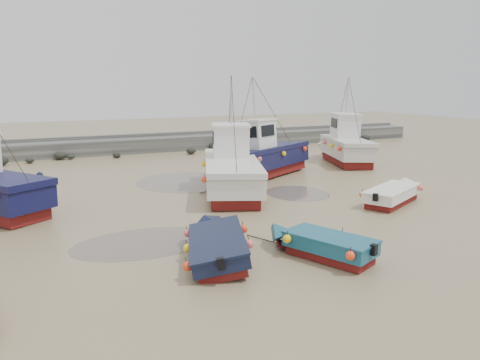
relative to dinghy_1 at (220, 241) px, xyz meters
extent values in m
plane|color=#8E7C56|center=(1.61, 3.74, -0.54)|extent=(120.00, 120.00, 0.00)
cube|color=slate|center=(1.61, 25.74, 0.06)|extent=(60.00, 2.20, 1.20)
cube|color=slate|center=(1.61, 26.95, 0.78)|extent=(60.00, 0.60, 0.25)
ellipsoid|color=black|center=(6.71, 22.76, -0.25)|extent=(0.84, 0.86, 0.51)
ellipsoid|color=black|center=(9.40, 24.30, -0.20)|extent=(0.98, 1.07, 0.72)
ellipsoid|color=black|center=(15.77, 23.28, -0.27)|extent=(0.78, 0.90, 0.59)
ellipsoid|color=black|center=(24.64, 23.53, -0.30)|extent=(0.68, 0.72, 0.52)
ellipsoid|color=black|center=(20.53, 23.01, -0.33)|extent=(0.60, 0.70, 0.31)
ellipsoid|color=black|center=(-3.47, 24.20, -0.19)|extent=(0.99, 0.80, 0.58)
ellipsoid|color=black|center=(13.80, 23.51, -0.35)|extent=(0.54, 0.46, 0.30)
ellipsoid|color=black|center=(11.29, 23.71, -0.33)|extent=(0.61, 0.47, 0.46)
ellipsoid|color=black|center=(25.89, 23.89, -0.22)|extent=(0.92, 0.97, 0.58)
ellipsoid|color=black|center=(-2.70, 24.01, -0.33)|extent=(0.61, 0.53, 0.32)
ellipsoid|color=black|center=(12.60, 24.34, -0.31)|extent=(0.67, 0.55, 0.43)
ellipsoid|color=black|center=(-7.57, 23.08, -0.16)|extent=(1.09, 0.88, 0.72)
ellipsoid|color=black|center=(-5.64, 23.39, -0.31)|extent=(0.65, 0.60, 0.37)
ellipsoid|color=black|center=(11.07, 23.13, -0.23)|extent=(0.88, 0.64, 0.62)
ellipsoid|color=black|center=(0.68, 23.34, -0.32)|extent=(0.64, 0.62, 0.48)
ellipsoid|color=black|center=(9.45, 24.16, -0.35)|extent=(0.55, 0.45, 0.29)
cylinder|color=#5F554B|center=(-2.04, 2.44, -0.54)|extent=(5.43, 5.43, 0.01)
cylinder|color=#5F554B|center=(7.36, 6.92, -0.54)|extent=(3.32, 3.32, 0.01)
cylinder|color=#5F554B|center=(2.85, 12.35, -0.54)|extent=(6.01, 6.01, 0.01)
cube|color=maroon|center=(-0.11, -0.35, -0.39)|extent=(2.60, 4.00, 0.30)
cube|color=black|center=(-0.11, -0.35, -0.02)|extent=(2.94, 4.34, 0.45)
pyramid|color=black|center=(0.63, 1.87, 0.43)|extent=(1.90, 1.24, 0.90)
cube|color=brown|center=(-0.11, -0.35, 0.15)|extent=(2.40, 3.63, 0.10)
cube|color=black|center=(-0.11, -0.35, 0.24)|extent=(3.03, 4.45, 0.07)
cube|color=black|center=(-0.78, -2.33, 0.16)|extent=(0.27, 0.24, 0.35)
cylinder|color=black|center=(0.93, 2.77, -0.51)|extent=(0.67, 1.91, 0.04)
sphere|color=#FF421E|center=(-1.57, -1.54, 0.09)|extent=(0.30, 0.30, 0.30)
sphere|color=#FF421E|center=(0.58, -1.42, 0.09)|extent=(0.30, 0.30, 0.30)
sphere|color=#FF421E|center=(-1.06, -0.03, 0.09)|extent=(0.30, 0.30, 0.30)
sphere|color=#FF421E|center=(1.09, 0.08, 0.09)|extent=(0.30, 0.30, 0.30)
sphere|color=#FF421E|center=(-0.56, 1.47, 0.09)|extent=(0.30, 0.30, 0.30)
cube|color=maroon|center=(3.27, -1.81, -0.39)|extent=(2.20, 3.03, 0.30)
cube|color=#18526A|center=(3.27, -1.81, -0.02)|extent=(2.47, 3.30, 0.45)
pyramid|color=#18526A|center=(2.53, -0.12, 0.43)|extent=(1.54, 1.21, 0.90)
cube|color=brown|center=(3.27, -1.81, 0.15)|extent=(2.02, 2.75, 0.10)
cube|color=#18526A|center=(3.27, -1.81, 0.24)|extent=(2.55, 3.38, 0.07)
cube|color=black|center=(3.91, -3.25, 0.16)|extent=(0.27, 0.25, 0.35)
cylinder|color=black|center=(2.19, 0.63, -0.51)|extent=(0.85, 1.85, 0.04)
sphere|color=#FF421E|center=(3.02, -3.23, 0.09)|extent=(0.30, 0.30, 0.30)
sphere|color=#FF421E|center=(4.01, -1.49, 0.09)|extent=(0.30, 0.30, 0.30)
sphere|color=#FF421E|center=(2.05, -1.05, 0.09)|extent=(0.30, 0.30, 0.30)
cube|color=maroon|center=(10.39, 3.02, -0.39)|extent=(3.74, 2.70, 0.30)
cube|color=white|center=(10.39, 3.02, -0.02)|extent=(4.07, 3.01, 0.45)
pyramid|color=white|center=(12.41, 4.01, 0.43)|extent=(1.29, 1.65, 0.90)
cube|color=brown|center=(10.39, 3.02, 0.15)|extent=(3.40, 2.48, 0.10)
cube|color=white|center=(10.39, 3.02, 0.24)|extent=(4.18, 3.10, 0.07)
cube|color=black|center=(8.60, 2.14, 0.16)|extent=(0.26, 0.28, 0.35)
cylinder|color=black|center=(13.24, 4.42, -0.51)|extent=(1.81, 0.92, 0.04)
sphere|color=#FF421E|center=(8.65, 3.12, 0.09)|extent=(0.30, 0.30, 0.30)
sphere|color=#FF421E|center=(12.13, 2.91, 0.09)|extent=(0.30, 0.30, 0.30)
sphere|color=#ED6261|center=(-5.77, 8.83, 0.84)|extent=(0.30, 0.30, 0.30)
cube|color=maroon|center=(4.13, 8.43, -0.27)|extent=(4.72, 7.75, 0.55)
cube|color=silver|center=(4.13, 8.43, 0.48)|extent=(5.29, 8.40, 0.95)
pyramid|color=silver|center=(5.69, 12.67, 1.18)|extent=(3.05, 2.27, 1.40)
cube|color=brown|center=(4.13, 8.43, 1.00)|extent=(5.12, 8.19, 0.08)
cube|color=silver|center=(4.13, 8.43, 1.14)|extent=(5.40, 8.59, 0.30)
cube|color=white|center=(4.50, 9.44, 2.11)|extent=(2.48, 2.53, 1.70)
cube|color=white|center=(4.50, 9.44, 3.02)|extent=(2.67, 2.74, 0.12)
cube|color=black|center=(4.85, 10.40, 2.36)|extent=(1.54, 0.60, 0.68)
cylinder|color=#B7B7B2|center=(4.50, 9.44, 4.38)|extent=(0.10, 0.10, 2.60)
cylinder|color=black|center=(6.10, 13.79, -0.51)|extent=(1.08, 2.83, 0.05)
sphere|color=#ED6261|center=(1.65, 5.97, 0.84)|extent=(0.30, 0.30, 0.30)
sphere|color=#ED6261|center=(5.16, 6.93, 0.84)|extent=(0.30, 0.30, 0.30)
sphere|color=#ED6261|center=(3.10, 9.92, 0.84)|extent=(0.30, 0.30, 0.30)
sphere|color=#ED6261|center=(6.61, 10.89, 0.84)|extent=(0.30, 0.30, 0.30)
cube|color=maroon|center=(8.24, 12.11, -0.27)|extent=(6.62, 4.97, 0.55)
cube|color=#111237|center=(8.24, 12.11, 0.48)|extent=(7.21, 5.52, 0.95)
pyramid|color=#111237|center=(4.77, 10.16, 1.18)|extent=(2.46, 2.87, 1.40)
cube|color=brown|center=(8.24, 12.11, 1.00)|extent=(7.02, 5.36, 0.08)
cube|color=#111237|center=(8.24, 12.11, 1.14)|extent=(7.37, 5.64, 0.30)
cube|color=white|center=(7.43, 11.65, 2.11)|extent=(2.60, 2.50, 1.70)
cube|color=white|center=(7.43, 11.65, 3.02)|extent=(2.80, 2.70, 0.12)
cube|color=black|center=(6.54, 11.15, 2.36)|extent=(0.77, 1.32, 0.68)
cylinder|color=#B7B7B2|center=(7.43, 11.65, 4.38)|extent=(0.10, 0.10, 2.60)
cylinder|color=black|center=(3.79, 9.62, -0.51)|extent=(2.64, 1.51, 0.05)
sphere|color=#ED6261|center=(11.29, 12.25, 0.84)|extent=(0.30, 0.30, 0.30)
sphere|color=#ED6261|center=(8.77, 13.96, 0.84)|extent=(0.30, 0.30, 0.30)
sphere|color=#ED6261|center=(8.91, 10.92, 0.84)|extent=(0.30, 0.30, 0.30)
sphere|color=#ED6261|center=(6.39, 12.63, 0.84)|extent=(0.30, 0.30, 0.30)
sphere|color=#ED6261|center=(6.53, 9.58, 0.84)|extent=(0.30, 0.30, 0.30)
cube|color=maroon|center=(15.57, 13.47, -0.27)|extent=(3.67, 5.74, 0.55)
cube|color=beige|center=(15.57, 13.47, 0.48)|extent=(4.14, 6.23, 0.95)
pyramid|color=beige|center=(16.66, 16.72, 1.18)|extent=(2.75, 2.12, 1.40)
cube|color=brown|center=(15.57, 13.47, 1.00)|extent=(4.00, 6.07, 0.08)
cube|color=beige|center=(15.57, 13.47, 1.14)|extent=(4.22, 6.37, 0.30)
cube|color=white|center=(15.82, 14.21, 2.11)|extent=(2.24, 2.44, 1.70)
cube|color=white|center=(15.82, 14.21, 3.02)|extent=(2.42, 2.63, 0.12)
cube|color=black|center=(16.14, 15.18, 2.36)|extent=(1.38, 0.51, 0.68)
cylinder|color=#B7B7B2|center=(15.82, 14.21, 4.38)|extent=(0.10, 0.10, 2.60)
cylinder|color=black|center=(17.00, 17.71, -0.51)|extent=(1.01, 2.86, 0.05)
sphere|color=#ED6261|center=(13.57, 11.73, 0.84)|extent=(0.30, 0.30, 0.30)
sphere|color=#ED6261|center=(16.39, 11.74, 0.84)|extent=(0.30, 0.30, 0.30)
sphere|color=#ED6261|center=(14.16, 13.46, 0.84)|extent=(0.30, 0.30, 0.30)
sphere|color=#ED6261|center=(16.97, 13.48, 0.84)|extent=(0.30, 0.30, 0.30)
sphere|color=#ED6261|center=(14.75, 15.20, 0.84)|extent=(0.30, 0.30, 0.30)
sphere|color=#ED6261|center=(17.56, 15.21, 0.84)|extent=(0.30, 0.30, 0.30)
imported|color=#151F36|center=(-5.32, 9.28, -0.54)|extent=(0.65, 0.43, 1.78)
camera|label=1|loc=(-5.72, -14.15, 5.32)|focal=35.00mm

